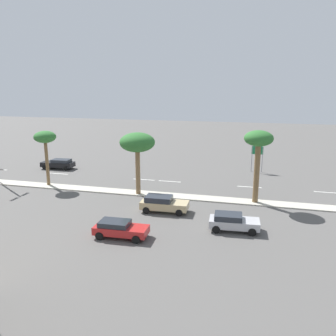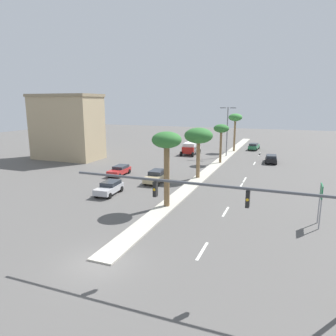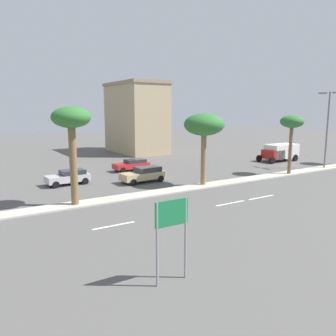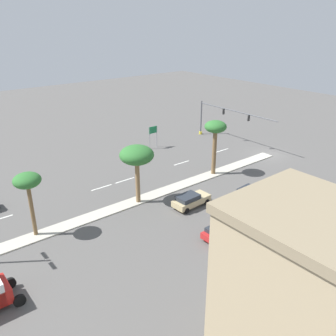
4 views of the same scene
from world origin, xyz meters
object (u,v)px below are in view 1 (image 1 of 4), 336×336
object	(u,v)px
palm_tree_outboard	(137,144)
palm_tree_trailing	(258,143)
directional_road_sign	(257,153)
sedan_tan_center	(163,203)
sedan_silver_right	(233,222)
sedan_red_trailing	(120,229)
palm_tree_front	(45,139)
sedan_black_outboard	(59,164)

from	to	relation	value
palm_tree_outboard	palm_tree_trailing	bearing A→B (deg)	-88.35
directional_road_sign	sedan_tan_center	world-z (taller)	directional_road_sign
sedan_silver_right	sedan_tan_center	world-z (taller)	sedan_tan_center
palm_tree_outboard	sedan_red_trailing	xyz separation A→B (m)	(-10.69, -2.23, -4.90)
palm_tree_trailing	sedan_tan_center	bearing A→B (deg)	119.58
palm_tree_outboard	sedan_silver_right	world-z (taller)	palm_tree_outboard
sedan_tan_center	sedan_silver_right	bearing A→B (deg)	-112.68
sedan_silver_right	palm_tree_front	bearing A→B (deg)	70.60
directional_road_sign	sedan_silver_right	world-z (taller)	directional_road_sign
palm_tree_outboard	sedan_red_trailing	bearing A→B (deg)	-168.22
palm_tree_outboard	palm_tree_front	xyz separation A→B (m)	(0.63, 11.43, -0.05)
palm_tree_outboard	directional_road_sign	bearing A→B (deg)	-41.71
directional_road_sign	palm_tree_outboard	world-z (taller)	palm_tree_outboard
directional_road_sign	sedan_tan_center	size ratio (longest dim) A/B	0.79
palm_tree_front	sedan_black_outboard	distance (m)	9.91
palm_tree_outboard	palm_tree_front	distance (m)	11.45
palm_tree_outboard	sedan_red_trailing	distance (m)	11.97
directional_road_sign	sedan_silver_right	bearing A→B (deg)	175.57
palm_tree_outboard	sedan_tan_center	size ratio (longest dim) A/B	1.48
directional_road_sign	sedan_tan_center	distance (m)	20.02
sedan_red_trailing	sedan_black_outboard	world-z (taller)	sedan_black_outboard
sedan_silver_right	palm_tree_outboard	bearing A→B (deg)	56.15
sedan_red_trailing	sedan_tan_center	size ratio (longest dim) A/B	0.95
palm_tree_trailing	sedan_black_outboard	bearing A→B (deg)	73.29
palm_tree_front	sedan_black_outboard	world-z (taller)	palm_tree_front
palm_tree_trailing	palm_tree_front	xyz separation A→B (m)	(0.28, 23.75, -0.57)
palm_tree_front	palm_tree_trailing	bearing A→B (deg)	-90.67
directional_road_sign	palm_tree_front	world-z (taller)	palm_tree_front
palm_tree_outboard	sedan_silver_right	bearing A→B (deg)	-123.85
palm_tree_trailing	sedan_black_outboard	distance (m)	28.97
palm_tree_outboard	sedan_black_outboard	bearing A→B (deg)	60.26
sedan_silver_right	directional_road_sign	bearing A→B (deg)	-4.43
sedan_black_outboard	sedan_tan_center	bearing A→B (deg)	-124.26
directional_road_sign	palm_tree_trailing	world-z (taller)	palm_tree_trailing
sedan_red_trailing	sedan_silver_right	distance (m)	9.14
palm_tree_trailing	sedan_tan_center	xyz separation A→B (m)	(-4.72, 8.32, -5.34)
sedan_red_trailing	palm_tree_outboard	bearing A→B (deg)	11.78
palm_tree_front	sedan_black_outboard	size ratio (longest dim) A/B	1.36
palm_tree_trailing	sedan_silver_right	xyz separation A→B (m)	(-7.50, 1.66, -5.39)
directional_road_sign	palm_tree_outboard	size ratio (longest dim) A/B	0.53
palm_tree_trailing	sedan_black_outboard	world-z (taller)	palm_tree_trailing
directional_road_sign	sedan_red_trailing	size ratio (longest dim) A/B	0.83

